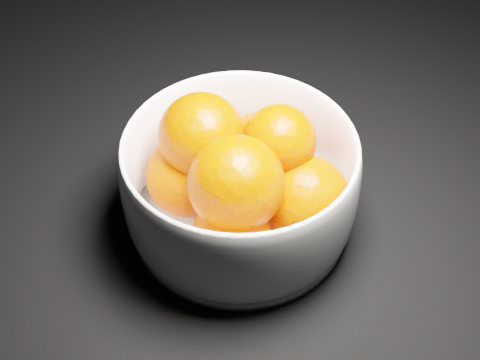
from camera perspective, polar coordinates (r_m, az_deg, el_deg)
The scene contains 2 objects.
bowl at distance 0.60m, azimuth -0.00°, elevation -0.35°, with size 0.21×0.21×0.10m.
orange_pile at distance 0.59m, azimuth 0.15°, elevation 0.51°, with size 0.18×0.17×0.12m.
Camera 1 is at (0.01, -0.07, 0.48)m, focal length 50.00 mm.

